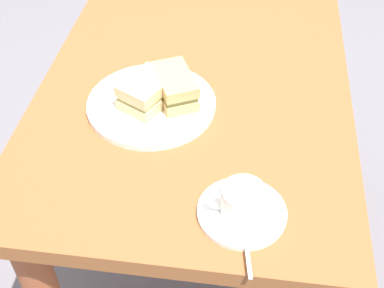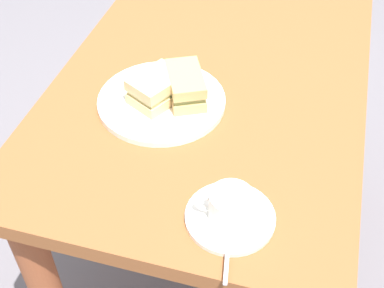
{
  "view_description": "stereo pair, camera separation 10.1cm",
  "coord_description": "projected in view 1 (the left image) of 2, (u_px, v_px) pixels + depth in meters",
  "views": [
    {
      "loc": [
        0.99,
        0.12,
        1.45
      ],
      "look_at": [
        0.27,
        0.02,
        0.74
      ],
      "focal_mm": 48.0,
      "sensor_mm": 36.0,
      "label": 1
    },
    {
      "loc": [
        0.97,
        0.22,
        1.45
      ],
      "look_at": [
        0.27,
        0.02,
        0.74
      ],
      "focal_mm": 48.0,
      "sensor_mm": 36.0,
      "label": 2
    }
  ],
  "objects": [
    {
      "name": "sandwich_plate",
      "position": [
        152.0,
        104.0,
        1.14
      ],
      "size": [
        0.29,
        0.29,
        0.01
      ],
      "primitive_type": "cylinder",
      "color": "white",
      "rests_on": "dining_table"
    },
    {
      "name": "coffee_saucer",
      "position": [
        242.0,
        212.0,
        0.92
      ],
      "size": [
        0.16,
        0.16,
        0.01
      ],
      "primitive_type": "cylinder",
      "color": "white",
      "rests_on": "dining_table"
    },
    {
      "name": "spoon",
      "position": [
        246.0,
        244.0,
        0.86
      ],
      "size": [
        0.1,
        0.03,
        0.01
      ],
      "color": "silver",
      "rests_on": "coffee_saucer"
    },
    {
      "name": "sandwich_back",
      "position": [
        175.0,
        87.0,
        1.12
      ],
      "size": [
        0.15,
        0.12,
        0.06
      ],
      "color": "tan",
      "rests_on": "sandwich_plate"
    },
    {
      "name": "coffee_cup",
      "position": [
        242.0,
        200.0,
        0.9
      ],
      "size": [
        0.08,
        0.1,
        0.06
      ],
      "color": "white",
      "rests_on": "coffee_saucer"
    },
    {
      "name": "ground_plane",
      "position": [
        196.0,
        246.0,
        1.72
      ],
      "size": [
        6.0,
        6.0,
        0.0
      ],
      "primitive_type": "plane",
      "color": "slate"
    },
    {
      "name": "sandwich_front",
      "position": [
        147.0,
        92.0,
        1.11
      ],
      "size": [
        0.14,
        0.13,
        0.06
      ],
      "color": "#D9BB82",
      "rests_on": "sandwich_plate"
    },
    {
      "name": "dining_table",
      "position": [
        197.0,
        117.0,
        1.32
      ],
      "size": [
        1.07,
        0.72,
        0.71
      ],
      "color": "brown",
      "rests_on": "ground_plane"
    }
  ]
}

